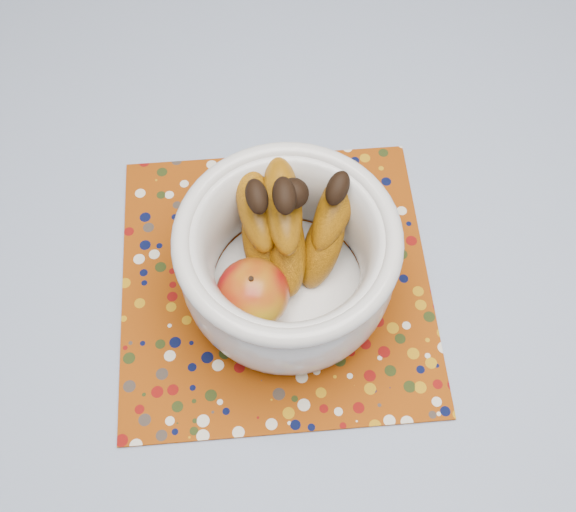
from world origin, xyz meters
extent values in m
plane|color=#2D2826|center=(0.00, 0.00, 0.00)|extent=(4.00, 4.00, 0.00)
cube|color=brown|center=(0.00, 0.00, 0.73)|extent=(1.20, 1.20, 0.04)
cylinder|color=brown|center=(-0.53, 0.53, 0.35)|extent=(0.06, 0.06, 0.71)
cube|color=#6679AA|center=(0.00, 0.00, 0.76)|extent=(1.32, 1.32, 0.01)
cube|color=#7F3306|center=(-0.11, -0.04, 0.76)|extent=(0.40, 0.40, 0.00)
cylinder|color=silver|center=(-0.09, -0.06, 0.77)|extent=(0.11, 0.11, 0.01)
cylinder|color=silver|center=(-0.09, -0.06, 0.78)|extent=(0.16, 0.16, 0.01)
torus|color=silver|center=(-0.09, -0.06, 0.89)|extent=(0.22, 0.22, 0.02)
ellipsoid|color=maroon|center=(-0.12, -0.09, 0.82)|extent=(0.08, 0.08, 0.07)
sphere|color=black|center=(-0.09, -0.02, 0.90)|extent=(0.03, 0.03, 0.03)
camera|label=1|loc=(-0.06, -0.36, 1.45)|focal=42.00mm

